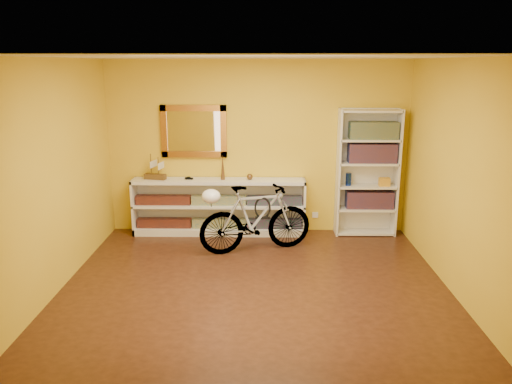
{
  "coord_description": "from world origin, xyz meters",
  "views": [
    {
      "loc": [
        0.1,
        -5.4,
        2.54
      ],
      "look_at": [
        0.0,
        0.7,
        0.95
      ],
      "focal_mm": 34.83,
      "sensor_mm": 36.0,
      "label": 1
    }
  ],
  "objects_px": {
    "bicycle": "(256,218)",
    "helmet": "(211,196)",
    "console_unit": "(219,207)",
    "bookcase": "(367,173)"
  },
  "relations": [
    {
      "from": "bookcase",
      "to": "helmet",
      "type": "height_order",
      "value": "bookcase"
    },
    {
      "from": "bicycle",
      "to": "console_unit",
      "type": "bearing_deg",
      "value": 21.09
    },
    {
      "from": "console_unit",
      "to": "helmet",
      "type": "distance_m",
      "value": 1.0
    },
    {
      "from": "console_unit",
      "to": "helmet",
      "type": "height_order",
      "value": "helmet"
    },
    {
      "from": "console_unit",
      "to": "bookcase",
      "type": "distance_m",
      "value": 2.28
    },
    {
      "from": "bookcase",
      "to": "bicycle",
      "type": "xyz_separation_m",
      "value": [
        -1.65,
        -0.75,
        -0.48
      ]
    },
    {
      "from": "bicycle",
      "to": "helmet",
      "type": "distance_m",
      "value": 0.71
    },
    {
      "from": "console_unit",
      "to": "bicycle",
      "type": "relative_size",
      "value": 1.61
    },
    {
      "from": "bookcase",
      "to": "bicycle",
      "type": "bearing_deg",
      "value": -155.46
    },
    {
      "from": "bicycle",
      "to": "bookcase",
      "type": "bearing_deg",
      "value": -82.49
    }
  ]
}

